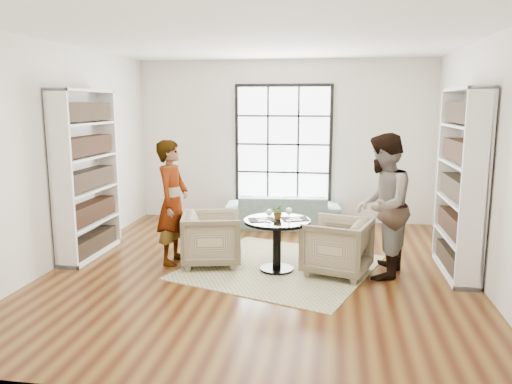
% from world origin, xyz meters
% --- Properties ---
extents(ground, '(6.00, 6.00, 0.00)m').
position_xyz_m(ground, '(0.00, 0.00, 0.00)').
color(ground, brown).
extents(room_shell, '(6.00, 6.01, 6.00)m').
position_xyz_m(room_shell, '(0.00, 0.54, 1.26)').
color(room_shell, silver).
rests_on(room_shell, ground).
extents(rug, '(2.94, 2.94, 0.01)m').
position_xyz_m(rug, '(0.26, 0.15, 0.01)').
color(rug, '#B6B488').
rests_on(rug, ground).
extents(pedestal_table, '(0.87, 0.87, 0.70)m').
position_xyz_m(pedestal_table, '(0.23, 0.01, 0.51)').
color(pedestal_table, black).
rests_on(pedestal_table, ground).
extents(sofa, '(2.09, 0.97, 0.59)m').
position_xyz_m(sofa, '(0.06, 2.45, 0.30)').
color(sofa, '#759C97').
rests_on(sofa, ground).
extents(armchair_left, '(0.96, 0.94, 0.73)m').
position_xyz_m(armchair_left, '(-0.69, 0.15, 0.37)').
color(armchair_left, '#C5BD8C').
rests_on(armchair_left, ground).
extents(armchair_right, '(1.00, 0.98, 0.73)m').
position_xyz_m(armchair_right, '(1.02, 0.02, 0.37)').
color(armchair_right, tan).
rests_on(armchair_right, ground).
extents(person_left, '(0.46, 0.66, 1.72)m').
position_xyz_m(person_left, '(-1.24, 0.15, 0.86)').
color(person_left, gray).
rests_on(person_left, ground).
extents(person_right, '(0.90, 1.04, 1.84)m').
position_xyz_m(person_right, '(1.57, 0.02, 0.92)').
color(person_right, gray).
rests_on(person_right, ground).
extents(placemat_left, '(0.40, 0.35, 0.01)m').
position_xyz_m(placemat_left, '(0.04, -0.04, 0.70)').
color(placemat_left, black).
rests_on(placemat_left, pedestal_table).
extents(placemat_right, '(0.40, 0.35, 0.01)m').
position_xyz_m(placemat_right, '(0.46, 0.07, 0.70)').
color(placemat_right, black).
rests_on(placemat_right, pedestal_table).
extents(cutlery_left, '(0.20, 0.25, 0.01)m').
position_xyz_m(cutlery_left, '(0.04, -0.04, 0.71)').
color(cutlery_left, '#BCBCC1').
rests_on(cutlery_left, placemat_left).
extents(cutlery_right, '(0.20, 0.25, 0.01)m').
position_xyz_m(cutlery_right, '(0.46, 0.07, 0.71)').
color(cutlery_right, '#BCBCC1').
rests_on(cutlery_right, placemat_right).
extents(wine_glass_left, '(0.08, 0.08, 0.17)m').
position_xyz_m(wine_glass_left, '(0.15, -0.14, 0.82)').
color(wine_glass_left, silver).
rests_on(wine_glass_left, pedestal_table).
extents(wine_glass_right, '(0.08, 0.08, 0.18)m').
position_xyz_m(wine_glass_right, '(0.40, -0.06, 0.83)').
color(wine_glass_right, silver).
rests_on(wine_glass_right, pedestal_table).
extents(flower_centerpiece, '(0.22, 0.20, 0.20)m').
position_xyz_m(flower_centerpiece, '(0.25, 0.04, 0.80)').
color(flower_centerpiece, gray).
rests_on(flower_centerpiece, pedestal_table).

